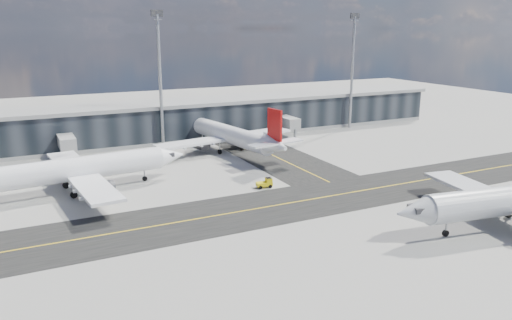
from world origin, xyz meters
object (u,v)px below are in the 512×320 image
(airliner_af, at_px, (70,170))
(airliner_redtail, at_px, (230,135))
(baggage_tug, at_px, (266,183))
(service_van, at_px, (262,137))

(airliner_af, distance_m, airliner_redtail, 35.88)
(airliner_af, height_order, baggage_tug, airliner_af)
(baggage_tug, bearing_deg, airliner_af, -103.61)
(airliner_redtail, height_order, service_van, airliner_redtail)
(service_van, bearing_deg, baggage_tug, -130.60)
(airliner_af, xyz_separation_m, airliner_redtail, (33.08, 13.89, -0.07))
(airliner_redtail, xyz_separation_m, service_van, (10.95, 6.78, -2.88))
(baggage_tug, bearing_deg, airliner_redtail, 177.56)
(airliner_redtail, height_order, baggage_tug, airliner_redtail)
(airliner_redtail, bearing_deg, airliner_af, -166.93)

